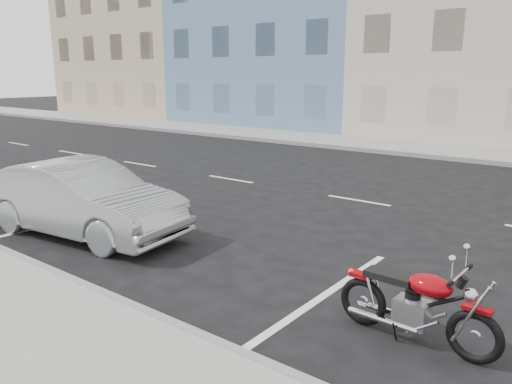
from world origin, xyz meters
TOP-DOWN VIEW (x-y plane):
  - ground at (0.00, 0.00)m, footprint 120.00×120.00m
  - sidewalk_far at (-5.00, 8.70)m, footprint 80.00×3.40m
  - curb_near at (-5.00, -7.00)m, footprint 80.00×0.12m
  - curb_far at (-5.00, 7.00)m, footprint 80.00×0.12m
  - bldg_far_west at (-26.00, 16.30)m, footprint 12.00×12.00m
  - bldg_blue at (-14.00, 16.30)m, footprint 12.00×12.00m
  - motorcycle at (2.06, -5.50)m, footprint 1.87×0.62m
  - sedan_silver at (-4.89, -5.48)m, footprint 4.31×1.97m

SIDE VIEW (x-z plane):
  - ground at x=0.00m, z-range 0.00..0.00m
  - sidewalk_far at x=-5.00m, z-range 0.00..0.15m
  - curb_near at x=-5.00m, z-range 0.00..0.16m
  - curb_far at x=-5.00m, z-range 0.00..0.16m
  - motorcycle at x=2.06m, z-range -0.04..0.89m
  - sedan_silver at x=-4.89m, z-range 0.00..1.37m
  - bldg_far_west at x=-26.00m, z-range 0.00..12.00m
  - bldg_blue at x=-14.00m, z-range 0.00..13.00m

